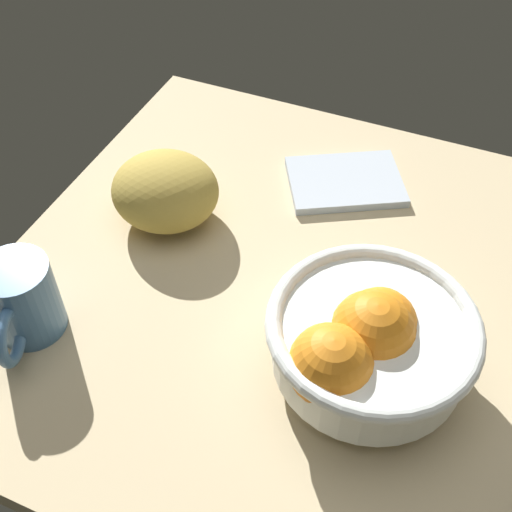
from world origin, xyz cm
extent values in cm
cube|color=#C6B187|center=(0.00, 0.00, -1.50)|extent=(74.85, 66.25, 3.00)
cylinder|color=white|center=(-6.42, 8.30, 1.15)|extent=(8.29, 8.29, 2.29)
cylinder|color=white|center=(-6.42, 8.30, 5.07)|extent=(18.75, 18.75, 5.56)
torus|color=white|center=(-6.42, 8.30, 7.85)|extent=(20.35, 20.35, 1.60)
sphere|color=orange|center=(-6.75, 7.09, 6.62)|extent=(7.26, 7.26, 7.26)
sphere|color=orange|center=(-3.98, 13.37, 6.74)|extent=(7.92, 7.92, 7.92)
sphere|color=orange|center=(-6.42, 8.30, 6.77)|extent=(8.13, 8.13, 8.13)
sphere|color=orange|center=(-6.42, 8.30, 6.61)|extent=(7.17, 7.17, 7.17)
ellipsoid|color=#B2963F|center=(22.65, -4.14, 4.27)|extent=(14.28, 13.45, 8.54)
cube|color=#B2BDC9|center=(4.24, -18.55, 0.57)|extent=(17.80, 16.22, 1.13)
cylinder|color=teal|center=(27.94, 16.49, 4.49)|extent=(7.20, 7.20, 8.99)
torus|color=teal|center=(26.12, 20.93, 4.49)|extent=(3.47, 6.23, 6.23)
camera|label=1|loc=(-10.74, 46.30, 56.58)|focal=46.02mm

